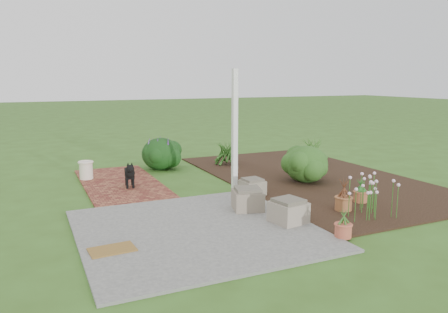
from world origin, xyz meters
name	(u,v)px	position (x,y,z in m)	size (l,w,h in m)	color
ground	(223,195)	(0.00, 0.00, 0.00)	(80.00, 80.00, 0.00)	#365C1D
concrete_patio	(196,229)	(-1.25, -1.75, 0.02)	(3.50, 3.50, 0.04)	#5B5B59
brick_path	(121,183)	(-1.70, 1.75, 0.02)	(1.60, 3.50, 0.04)	maroon
garden_bed	(311,177)	(2.50, 0.50, 0.01)	(4.00, 7.00, 0.03)	black
veranda_post	(235,132)	(0.30, 0.10, 1.25)	(0.10, 0.10, 2.50)	white
stone_trough_near	(288,212)	(0.19, -2.09, 0.20)	(0.49, 0.49, 0.33)	gray
stone_trough_mid	(248,200)	(-0.08, -1.21, 0.21)	(0.50, 0.50, 0.33)	#796D5B
stone_trough_far	(252,187)	(0.48, -0.35, 0.18)	(0.41, 0.41, 0.28)	#7A775C
coir_doormat	(112,250)	(-2.59, -2.10, 0.05)	(0.60, 0.39, 0.02)	brown
black_dog	(130,173)	(-1.61, 1.21, 0.35)	(0.24, 0.60, 0.52)	black
cream_ceramic_urn	(86,170)	(-2.35, 2.42, 0.24)	(0.30, 0.30, 0.40)	beige
evergreen_shrub	(306,163)	(2.12, 0.19, 0.44)	(0.97, 0.97, 0.83)	#0E3C0B
agapanthus_clump_back	(313,148)	(3.49, 1.84, 0.46)	(0.96, 0.96, 0.87)	#1B4212
agapanthus_clump_front	(226,150)	(1.31, 2.69, 0.43)	(0.89, 0.89, 0.80)	#13370E
pink_flower_patch	(367,196)	(1.63, -2.28, 0.35)	(1.02, 1.02, 0.65)	#113D0F
terracotta_pot_bronze	(343,203)	(1.45, -1.91, 0.15)	(0.29, 0.29, 0.24)	#9B5E34
terracotta_pot_small_left	(360,197)	(2.07, -1.64, 0.13)	(0.25, 0.25, 0.21)	#A65938
terracotta_pot_small_right	(343,231)	(0.56, -2.98, 0.13)	(0.24, 0.24, 0.20)	#B5553D
purple_flowering_bush	(161,153)	(-0.41, 2.97, 0.42)	(0.98, 0.98, 0.83)	black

